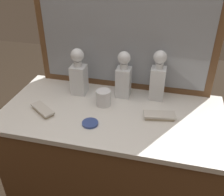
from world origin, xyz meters
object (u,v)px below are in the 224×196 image
object	(u,v)px
silver_brush_front	(159,116)
porcelain_dish	(90,123)
crystal_tumbler_rear	(103,98)
silver_brush_center	(43,110)
crystal_decanter_center	(124,79)
crystal_decanter_left	(158,80)
crystal_decanter_rear	(79,76)

from	to	relation	value
silver_brush_front	porcelain_dish	world-z (taller)	silver_brush_front
silver_brush_front	crystal_tumbler_rear	bearing A→B (deg)	170.30
silver_brush_front	silver_brush_center	xyz separation A→B (m)	(-0.59, -0.09, -0.00)
crystal_decanter_center	silver_brush_front	bearing A→B (deg)	-38.02
crystal_decanter_left	crystal_decanter_rear	size ratio (longest dim) A/B	1.04
crystal_decanter_center	crystal_decanter_rear	world-z (taller)	crystal_decanter_rear
crystal_decanter_center	silver_brush_front	xyz separation A→B (m)	(0.22, -0.17, -0.09)
porcelain_dish	silver_brush_front	bearing A→B (deg)	22.45
crystal_decanter_left	silver_brush_front	size ratio (longest dim) A/B	1.69
silver_brush_center	crystal_tumbler_rear	bearing A→B (deg)	26.32
silver_brush_front	porcelain_dish	bearing A→B (deg)	-157.55
crystal_tumbler_rear	porcelain_dish	bearing A→B (deg)	-95.23
crystal_decanter_left	crystal_decanter_rear	world-z (taller)	crystal_decanter_left
crystal_decanter_center	crystal_tumbler_rear	xyz separation A→B (m)	(-0.08, -0.12, -0.07)
crystal_tumbler_rear	porcelain_dish	size ratio (longest dim) A/B	1.10
crystal_tumbler_rear	silver_brush_center	distance (m)	0.32
crystal_tumbler_rear	crystal_decanter_rear	bearing A→B (deg)	151.09
crystal_tumbler_rear	crystal_decanter_center	bearing A→B (deg)	55.24
silver_brush_center	porcelain_dish	size ratio (longest dim) A/B	2.00
silver_brush_front	silver_brush_center	distance (m)	0.59
crystal_decanter_left	silver_brush_front	world-z (taller)	crystal_decanter_left
crystal_decanter_rear	silver_brush_center	world-z (taller)	crystal_decanter_rear
silver_brush_center	porcelain_dish	xyz separation A→B (m)	(0.27, -0.04, -0.01)
porcelain_dish	crystal_decanter_left	bearing A→B (deg)	48.51
crystal_decanter_center	crystal_decanter_rear	distance (m)	0.25
crystal_decanter_center	porcelain_dish	distance (m)	0.33
crystal_decanter_left	porcelain_dish	size ratio (longest dim) A/B	3.56
crystal_decanter_left	crystal_tumbler_rear	bearing A→B (deg)	-152.60
crystal_decanter_center	crystal_decanter_left	distance (m)	0.19
crystal_decanter_rear	porcelain_dish	bearing A→B (deg)	-61.32
silver_brush_front	crystal_decanter_left	bearing A→B (deg)	100.03
crystal_decanter_center	porcelain_dish	bearing A→B (deg)	-108.24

